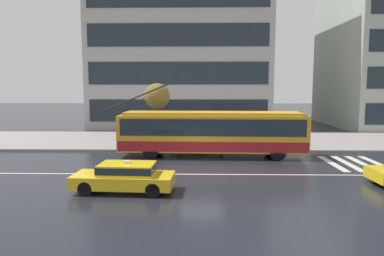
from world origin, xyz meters
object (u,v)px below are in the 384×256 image
at_px(pedestrian_approaching_curb, 171,126).
at_px(street_tree_bare, 157,98).
at_px(pedestrian_waiting_by_pole, 179,125).
at_px(pedestrian_walking_past, 221,125).
at_px(pedestrian_at_shelter, 201,127).
at_px(trolleybus, 212,132).
at_px(bus_shelter, 194,120).
at_px(taxi_oncoming_near, 125,176).

height_order(pedestrian_approaching_curb, street_tree_bare, street_tree_bare).
distance_m(pedestrian_waiting_by_pole, street_tree_bare, 2.63).
height_order(pedestrian_approaching_curb, pedestrian_walking_past, pedestrian_walking_past).
bearing_deg(pedestrian_at_shelter, trolleybus, -72.23).
distance_m(bus_shelter, street_tree_bare, 3.24).
height_order(trolleybus, street_tree_bare, trolleybus).
xyz_separation_m(pedestrian_walking_past, pedestrian_waiting_by_pole, (-3.18, 0.06, -0.03)).
xyz_separation_m(taxi_oncoming_near, pedestrian_waiting_by_pole, (1.73, 11.34, 1.03)).
distance_m(pedestrian_at_shelter, pedestrian_waiting_by_pole, 1.98).
relative_size(pedestrian_at_shelter, street_tree_bare, 0.42).
distance_m(pedestrian_at_shelter, pedestrian_approaching_curb, 2.18).
relative_size(taxi_oncoming_near, bus_shelter, 1.16).
relative_size(pedestrian_approaching_curb, pedestrian_waiting_by_pole, 0.99).
bearing_deg(pedestrian_walking_past, bus_shelter, 179.79).
xyz_separation_m(bus_shelter, pedestrian_approaching_curb, (-1.66, -0.86, -0.37)).
xyz_separation_m(taxi_oncoming_near, pedestrian_approaching_curb, (1.21, 10.43, 1.02)).
relative_size(trolleybus, pedestrian_at_shelter, 6.81).
bearing_deg(trolleybus, street_tree_bare, 141.65).
relative_size(pedestrian_approaching_curb, street_tree_bare, 0.41).
bearing_deg(bus_shelter, trolleybus, -69.43).
xyz_separation_m(taxi_oncoming_near, street_tree_bare, (0.12, 11.15, 3.09)).
distance_m(taxi_oncoming_near, pedestrian_at_shelter, 10.85).
bearing_deg(pedestrian_waiting_by_pole, pedestrian_approaching_curb, -119.93).
bearing_deg(street_tree_bare, pedestrian_walking_past, 1.62).
distance_m(trolleybus, taxi_oncoming_near, 9.03).
bearing_deg(street_tree_bare, bus_shelter, 2.97).
xyz_separation_m(pedestrian_walking_past, street_tree_bare, (-4.79, -0.14, 2.03)).
bearing_deg(bus_shelter, taxi_oncoming_near, -104.28).
distance_m(trolleybus, pedestrian_approaching_curb, 3.80).
bearing_deg(pedestrian_walking_past, trolleybus, -103.60).
bearing_deg(pedestrian_approaching_curb, bus_shelter, 27.22).
height_order(bus_shelter, pedestrian_at_shelter, bus_shelter).
distance_m(trolleybus, pedestrian_walking_past, 3.39).
bearing_deg(pedestrian_waiting_by_pole, bus_shelter, -2.64).
relative_size(pedestrian_waiting_by_pole, street_tree_bare, 0.41).
bearing_deg(pedestrian_approaching_curb, pedestrian_waiting_by_pole, 60.07).
distance_m(bus_shelter, pedestrian_waiting_by_pole, 1.20).
height_order(pedestrian_waiting_by_pole, street_tree_bare, street_tree_bare).
bearing_deg(pedestrian_approaching_curb, taxi_oncoming_near, -96.61).
height_order(bus_shelter, pedestrian_approaching_curb, bus_shelter).
bearing_deg(trolleybus, taxi_oncoming_near, -117.25).
xyz_separation_m(taxi_oncoming_near, bus_shelter, (2.87, 11.29, 1.39)).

